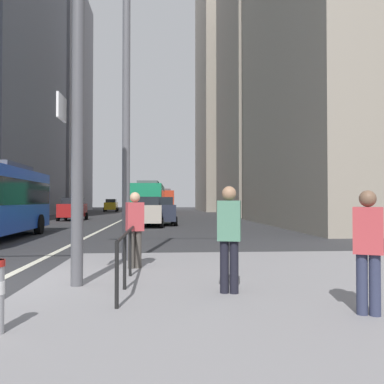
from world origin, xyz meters
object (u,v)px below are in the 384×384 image
city_bus_red_receding (150,199)px  pedestrian_walking (229,233)px  pedestrian_waiting (368,246)px  street_lamp_post (126,63)px  car_receding_near (161,211)px  car_oncoming_mid (73,209)px  city_bus_red_distant (164,200)px  pedestrian_far (135,226)px  car_receding_far (147,211)px  car_oncoming_far (111,205)px

city_bus_red_receding → pedestrian_walking: (2.22, -32.20, -0.69)m
city_bus_red_receding → pedestrian_walking: bearing=-86.1°
pedestrian_waiting → street_lamp_post: bearing=124.2°
street_lamp_post → pedestrian_waiting: 7.82m
car_receding_near → street_lamp_post: 18.89m
street_lamp_post → pedestrian_waiting: size_ratio=4.75×
car_oncoming_mid → pedestrian_waiting: bearing=-71.6°
city_bus_red_distant → pedestrian_far: (-0.94, -52.88, -0.72)m
car_receding_far → pedestrian_far: bearing=-89.0°
car_oncoming_far → pedestrian_waiting: bearing=-80.0°
car_receding_near → pedestrian_waiting: 23.99m
city_bus_red_receding → pedestrian_far: 29.51m
pedestrian_waiting → pedestrian_walking: (-1.66, 1.47, 0.06)m
street_lamp_post → pedestrian_walking: 6.10m
city_bus_red_receding → pedestrian_walking: 32.29m
car_oncoming_far → pedestrian_walking: (8.92, -58.82, 0.16)m
car_oncoming_mid → pedestrian_waiting: 32.83m
city_bus_red_distant → pedestrian_far: city_bus_red_distant is taller
car_receding_far → car_oncoming_far: size_ratio=1.05×
car_oncoming_far → pedestrian_walking: 59.49m
pedestrian_walking → pedestrian_far: pedestrian_walking is taller
car_receding_far → pedestrian_walking: bearing=-84.3°
pedestrian_waiting → car_receding_near: bearing=96.7°
pedestrian_waiting → pedestrian_far: size_ratio=0.97×
car_receding_far → pedestrian_waiting: size_ratio=2.64×
car_oncoming_mid → street_lamp_post: (6.68, -25.69, 4.30)m
car_oncoming_far → pedestrian_walking: bearing=-81.4°
city_bus_red_receding → city_bus_red_distant: (1.42, 23.38, -0.00)m
city_bus_red_distant → pedestrian_walking: size_ratio=6.07×
city_bus_red_receding → car_oncoming_far: 27.46m
city_bus_red_distant → car_oncoming_mid: (-7.93, -25.90, -0.85)m
pedestrian_walking → pedestrian_waiting: bearing=-41.5°
car_oncoming_mid → car_oncoming_far: bearing=90.4°
city_bus_red_distant → pedestrian_waiting: bearing=-87.5°
car_oncoming_mid → car_receding_far: bearing=-54.2°
pedestrian_far → pedestrian_waiting: bearing=-50.9°
city_bus_red_receding → pedestrian_waiting: 33.90m
car_receding_near → pedestrian_walking: 22.39m
street_lamp_post → pedestrian_walking: (2.05, -3.99, -4.13)m
city_bus_red_distant → pedestrian_far: size_ratio=6.24×
car_oncoming_far → pedestrian_waiting: 61.21m
pedestrian_walking → city_bus_red_receding: bearing=93.9°
car_receding_far → car_oncoming_far: 38.99m
car_receding_near → car_receding_far: size_ratio=1.00×
city_bus_red_distant → street_lamp_post: size_ratio=1.35×
city_bus_red_distant → street_lamp_post: (-1.25, -51.59, 3.45)m
city_bus_red_receding → car_oncoming_mid: bearing=-158.8°
car_oncoming_mid → car_receding_near: same height
car_oncoming_mid → pedestrian_walking: size_ratio=2.25×
city_bus_red_distant → car_oncoming_mid: size_ratio=2.70×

